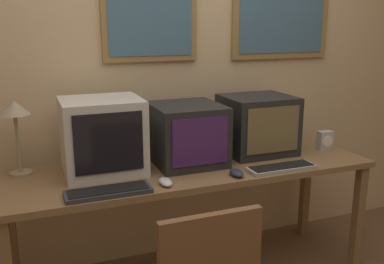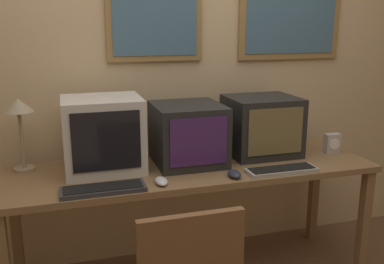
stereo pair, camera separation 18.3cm
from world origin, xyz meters
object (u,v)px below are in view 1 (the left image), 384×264
Objects in this scene: monitor_center at (187,134)px; desk_clock at (325,140)px; mouse_near_keyboard at (166,182)px; monitor_left at (103,136)px; desk_lamp at (15,116)px; monitor_right at (257,124)px; mouse_far_corner at (236,173)px; keyboard_side at (281,168)px; keyboard_main at (108,191)px.

desk_clock is at bearing -5.02° from monitor_center.
mouse_near_keyboard is at bearing -127.44° from monitor_center.
monitor_left reaches higher than desk_lamp.
monitor_right is at bearing 3.95° from monitor_center.
keyboard_side is at bearing -0.12° from mouse_far_corner.
desk_lamp is (-1.42, 0.10, 0.15)m from monitor_right.
monitor_right is 3.68× the size of mouse_near_keyboard.
mouse_far_corner is (0.40, -0.02, 0.00)m from mouse_near_keyboard.
monitor_left is 3.47× the size of desk_clock.
monitor_center is 3.42× the size of desk_clock.
monitor_right is 0.52m from mouse_far_corner.
keyboard_side is 3.24× the size of desk_clock.
keyboard_side is at bearing -153.48° from desk_clock.
mouse_far_corner is at bearing -162.55° from desk_clock.
desk_clock is (1.43, -0.10, -0.14)m from monitor_left.
monitor_center is at bearing 52.56° from mouse_near_keyboard.
monitor_left is 0.39m from keyboard_main.
monitor_center reaches higher than desk_clock.
keyboard_side is (0.45, -0.33, -0.16)m from monitor_center.
desk_lamp reaches higher than mouse_far_corner.
keyboard_main is at bearing -96.93° from monitor_left.
keyboard_main is at bearing -177.84° from mouse_near_keyboard.
keyboard_main is 0.70m from mouse_far_corner.
desk_clock is at bearing -14.60° from monitor_right.
desk_clock is at bearing -3.96° from monitor_left.
monitor_left is at bearing 152.39° from mouse_far_corner.
monitor_right is (0.99, 0.02, -0.02)m from monitor_left.
desk_lamp is (-1.87, 0.21, 0.27)m from desk_clock.
keyboard_side is (0.94, -0.34, -0.19)m from monitor_left.
monitor_center is 1.02× the size of keyboard_main.
desk_clock is at bearing 17.45° from mouse_far_corner.
monitor_left is at bearing 178.05° from monitor_center.
keyboard_main and keyboard_side have the same top height.
keyboard_side is at bearing -18.38° from desk_lamp.
monitor_center is 1.06× the size of keyboard_side.
keyboard_side is 1.49m from desk_lamp.
monitor_left is 0.50m from monitor_center.
desk_clock is at bearing 26.52° from keyboard_side.
keyboard_main is at bearing -170.76° from desk_clock.
desk_lamp is at bearing 131.14° from keyboard_main.
monitor_left is 0.76m from mouse_far_corner.
monitor_right is 1.06× the size of keyboard_side.
desk_clock is (1.47, 0.24, 0.05)m from keyboard_main.
monitor_left is at bearing 159.95° from keyboard_side.
monitor_right is 0.82m from mouse_near_keyboard.
desk_clock is at bearing 11.00° from mouse_near_keyboard.
desk_lamp is at bearing 157.29° from mouse_far_corner.
mouse_near_keyboard is (-0.24, -0.31, -0.16)m from monitor_center.
monitor_center reaches higher than keyboard_main.
mouse_far_corner is 0.89× the size of desk_clock.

